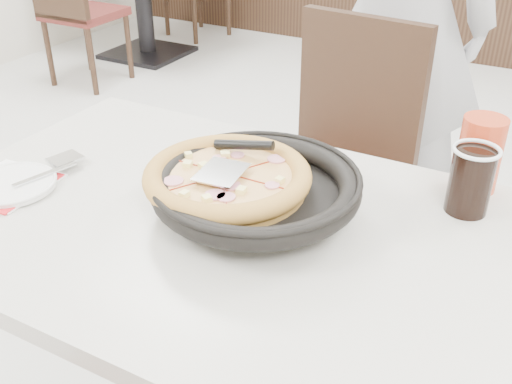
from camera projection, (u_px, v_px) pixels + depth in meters
The scene contains 14 objects.
main_table at pixel (219, 353), 1.37m from camera, with size 1.20×0.80×0.75m, color beige, non-canonical shape.
chair_far at pixel (325, 182), 1.86m from camera, with size 0.42×0.42×0.95m, color black, non-canonical shape.
trivet at pixel (265, 196), 1.21m from camera, with size 0.13×0.13×0.04m, color black.
pizza_pan at pixel (256, 196), 1.17m from camera, with size 0.36×0.36×0.01m, color black.
pizza at pixel (228, 183), 1.17m from camera, with size 0.31×0.31×0.02m, color gold.
pizza_server at pixel (221, 172), 1.14m from camera, with size 0.08×0.10×0.00m, color silver.
napkin at pixel (7, 185), 1.28m from camera, with size 0.18×0.18×0.00m, color white.
side_plate at pixel (12, 185), 1.27m from camera, with size 0.18×0.18×0.01m, color white.
fork at pixel (45, 174), 1.29m from camera, with size 0.01×0.15×0.00m, color silver.
cola_glass at pixel (470, 182), 1.17m from camera, with size 0.08×0.08×0.13m, color black.
red_cup at pixel (479, 154), 1.24m from camera, with size 0.09×0.09×0.16m, color #BE3618.
diner_person at pixel (400, 17), 2.03m from camera, with size 0.64×0.42×1.75m, color #A09FA4.
bg_table_left at pixel (144, 4), 4.34m from camera, with size 1.20×0.80×0.75m, color beige, non-canonical shape.
bg_chair_left_near at pixel (84, 9), 3.78m from camera, with size 0.42×0.42×0.95m, color black, non-canonical shape.
Camera 1 is at (0.63, -1.00, 1.39)m, focal length 42.00 mm.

